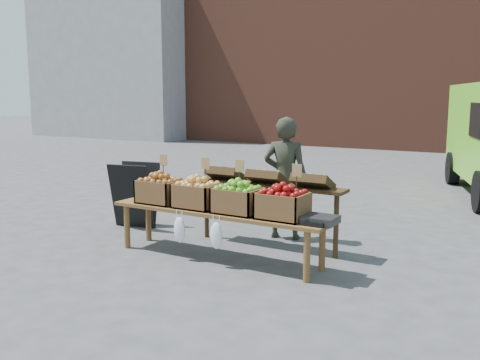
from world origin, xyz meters
The scene contains 12 objects.
ground centered at (0.00, 0.00, 0.00)m, with size 80.00×80.00×0.00m, color #49494C.
brick_building centered at (0.00, 15.00, 5.00)m, with size 24.00×4.00×10.00m, color brown.
grey_building centered at (-14.00, 13.00, 3.50)m, with size 8.00×3.00×7.00m, color gray.
vendor centered at (0.60, 0.92, 0.80)m, with size 0.58×0.38×1.59m, color #272B20.
chalkboard_sign centered at (-1.51, 0.36, 0.47)m, with size 0.61×0.34×0.93m, color black, non-canonical shape.
back_table centered at (0.59, 0.42, 0.52)m, with size 2.10×0.44×1.04m, color #342411, non-canonical shape.
display_bench centered at (0.34, -0.30, 0.28)m, with size 2.70×0.56×0.57m, color brown, non-canonical shape.
crate_golden_apples centered at (-0.49, -0.30, 0.71)m, with size 0.50×0.40×0.28m, color #AE5625, non-canonical shape.
crate_russet_pears centered at (0.06, -0.30, 0.71)m, with size 0.50×0.40×0.28m, color #AD993C, non-canonical shape.
crate_red_apples centered at (0.61, -0.30, 0.71)m, with size 0.50×0.40×0.28m, color #5B9B2B, non-canonical shape.
crate_green_apples centered at (1.16, -0.30, 0.71)m, with size 0.50×0.40×0.28m, color #6B050B, non-canonical shape.
weighing_scale centered at (1.59, -0.30, 0.61)m, with size 0.34×0.30×0.08m, color black.
Camera 1 is at (3.62, -5.27, 1.86)m, focal length 40.00 mm.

